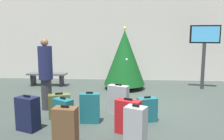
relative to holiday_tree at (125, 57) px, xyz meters
The scene contains 15 objects.
ground_plane 2.39m from the holiday_tree, 78.37° to the right, with size 16.00×16.00×0.00m, color #38423D.
back_wall 1.82m from the holiday_tree, 75.63° to the left, with size 16.00×0.20×3.35m, color beige.
holiday_tree is the anchor object (origin of this frame).
flight_info_kiosk 2.77m from the holiday_tree, ahead, with size 0.99×0.25×2.21m.
waiting_bench 2.97m from the holiday_tree, behind, with size 1.44×0.44×0.48m.
traveller_0 3.13m from the holiday_tree, 128.31° to the right, with size 0.43×0.43×1.82m.
suitcase_0 3.46m from the holiday_tree, 101.67° to the right, with size 0.43×0.20×0.69m.
suitcase_1 4.28m from the holiday_tree, 116.14° to the right, with size 0.50×0.40×0.73m.
suitcase_2 4.46m from the holiday_tree, 86.33° to the right, with size 0.42×0.37×0.77m.
suitcase_3 3.46m from the holiday_tree, 115.36° to the right, with size 0.54×0.38×0.59m.
suitcase_4 3.89m from the holiday_tree, 87.69° to the right, with size 0.53×0.40×0.71m.
suitcase_5 4.64m from the holiday_tree, 101.20° to the right, with size 0.42×0.28×0.76m.
suitcase_6 3.93m from the holiday_tree, 107.56° to the right, with size 0.45×0.39×0.67m.
suitcase_7 3.29m from the holiday_tree, 79.68° to the right, with size 0.47×0.34×0.57m.
suitcase_8 2.81m from the holiday_tree, 91.86° to the right, with size 0.53×0.38×0.75m.
Camera 1 is at (-0.27, -6.10, 1.94)m, focal length 37.82 mm.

